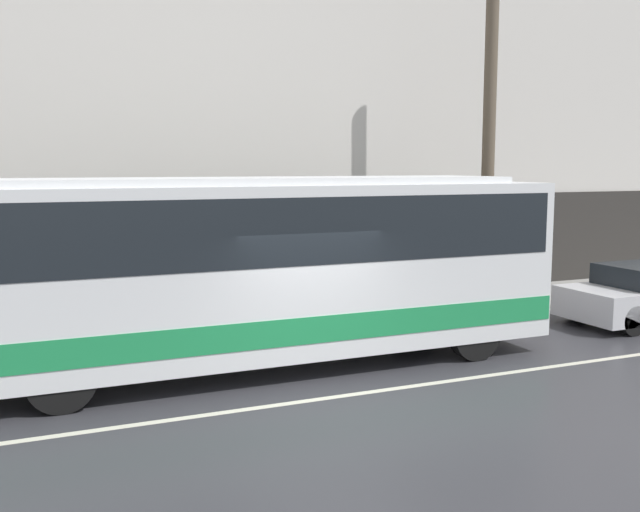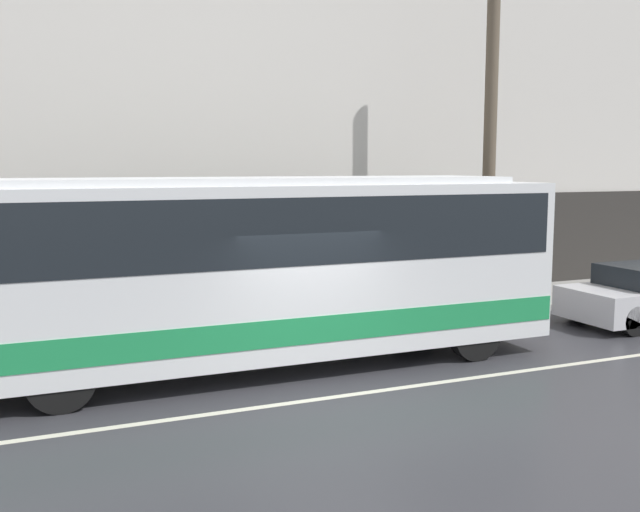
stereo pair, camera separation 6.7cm
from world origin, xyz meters
TOP-DOWN VIEW (x-y plane):
  - ground_plane at (0.00, 0.00)m, footprint 60.00×60.00m
  - sidewalk at (0.00, 5.42)m, footprint 60.00×2.84m
  - building_facade at (0.00, 6.98)m, footprint 60.00×0.35m
  - lane_stripe at (0.00, 0.00)m, footprint 54.00×0.14m
  - transit_bus at (-0.67, 2.04)m, footprint 11.23×2.51m
  - utility_pole_near at (6.12, 4.48)m, footprint 0.31×0.31m

SIDE VIEW (x-z plane):
  - ground_plane at x=0.00m, z-range 0.00..0.00m
  - lane_stripe at x=0.00m, z-range 0.00..0.01m
  - sidewalk at x=0.00m, z-range 0.00..0.14m
  - transit_bus at x=-0.67m, z-range 0.21..3.59m
  - utility_pole_near at x=6.12m, z-range 0.14..8.85m
  - building_facade at x=0.00m, z-range -0.21..12.61m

